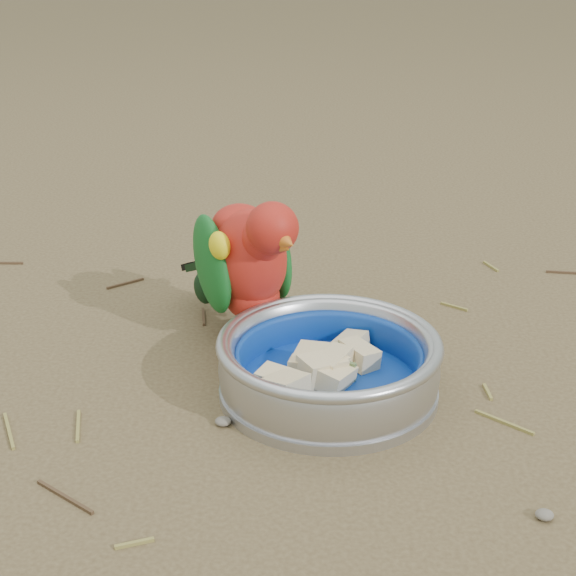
# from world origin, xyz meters

# --- Properties ---
(ground) EXTENTS (60.00, 60.00, 0.00)m
(ground) POSITION_xyz_m (0.00, 0.00, 0.00)
(ground) COLOR brown
(food_bowl) EXTENTS (0.21, 0.21, 0.02)m
(food_bowl) POSITION_xyz_m (0.08, 0.08, 0.01)
(food_bowl) COLOR #B2B2BA
(food_bowl) RESTS_ON ground
(bowl_wall) EXTENTS (0.21, 0.21, 0.04)m
(bowl_wall) POSITION_xyz_m (0.08, 0.08, 0.04)
(bowl_wall) COLOR #B2B2BA
(bowl_wall) RESTS_ON food_bowl
(fruit_wedges) EXTENTS (0.13, 0.13, 0.03)m
(fruit_wedges) POSITION_xyz_m (0.08, 0.08, 0.03)
(fruit_wedges) COLOR beige
(fruit_wedges) RESTS_ON food_bowl
(lory_parrot) EXTENTS (0.20, 0.23, 0.17)m
(lory_parrot) POSITION_xyz_m (-0.01, 0.19, 0.08)
(lory_parrot) COLOR #AF1E15
(lory_parrot) RESTS_ON ground
(ground_debris) EXTENTS (0.90, 0.80, 0.01)m
(ground_debris) POSITION_xyz_m (-0.02, 0.05, 0.00)
(ground_debris) COLOR olive
(ground_debris) RESTS_ON ground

